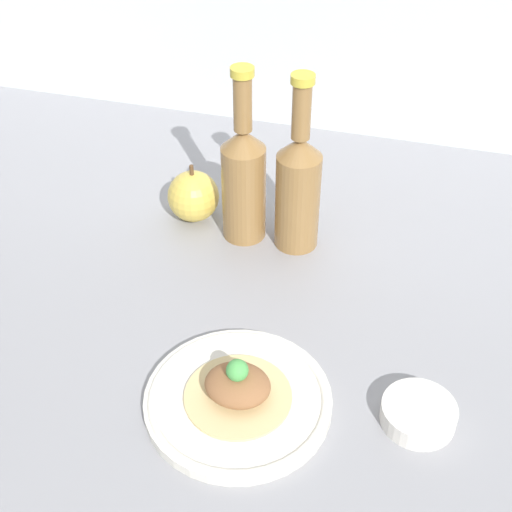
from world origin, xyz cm
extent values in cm
cube|color=gray|center=(0.00, 0.00, -2.00)|extent=(180.00, 110.00, 4.00)
cylinder|color=silver|center=(9.63, -17.28, 0.70)|extent=(22.87, 22.87, 1.40)
torus|color=silver|center=(9.63, -17.28, 1.19)|extent=(22.02, 22.02, 0.98)
cylinder|color=#D6BC7F|center=(9.63, -17.28, 1.60)|extent=(13.11, 13.11, 0.40)
ellipsoid|color=brown|center=(9.63, -17.28, 3.60)|extent=(8.00, 6.80, 3.60)
sphere|color=#4CA34C|center=(9.63, -17.28, 6.20)|extent=(2.68, 2.68, 2.68)
cylinder|color=olive|center=(0.84, 15.85, 7.79)|extent=(6.74, 6.74, 15.59)
cone|color=olive|center=(0.84, 15.85, 17.11)|extent=(6.74, 6.74, 3.03)
cylinder|color=olive|center=(0.84, 15.85, 22.77)|extent=(2.70, 2.70, 8.29)
cylinder|color=gold|center=(0.84, 15.85, 27.52)|extent=(3.37, 3.37, 1.20)
cylinder|color=olive|center=(9.22, 15.85, 7.79)|extent=(6.74, 6.74, 15.59)
cone|color=olive|center=(9.22, 15.85, 17.11)|extent=(6.74, 6.74, 3.03)
cylinder|color=olive|center=(9.22, 15.85, 22.77)|extent=(2.70, 2.70, 8.29)
cylinder|color=gold|center=(9.22, 15.85, 27.52)|extent=(3.37, 3.37, 1.20)
sphere|color=gold|center=(-8.24, 17.90, 4.15)|extent=(8.31, 8.31, 8.31)
cylinder|color=brown|center=(-8.24, 17.90, 8.96)|extent=(0.66, 0.66, 1.87)
cylinder|color=silver|center=(30.92, -13.92, 1.27)|extent=(8.98, 8.98, 2.55)
camera|label=1|loc=(26.52, -70.39, 69.10)|focal=50.00mm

